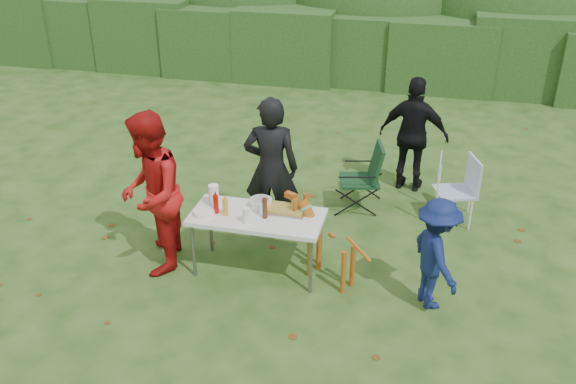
% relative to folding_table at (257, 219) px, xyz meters
% --- Properties ---
extents(ground, '(80.00, 80.00, 0.00)m').
position_rel_folding_table_xyz_m(ground, '(0.18, -0.26, -0.69)').
color(ground, '#1E4211').
extents(hedge_row, '(22.00, 1.40, 1.70)m').
position_rel_folding_table_xyz_m(hedge_row, '(0.18, 7.74, 0.16)').
color(hedge_row, '#23471C').
rests_on(hedge_row, ground).
extents(folding_table, '(1.50, 0.70, 0.74)m').
position_rel_folding_table_xyz_m(folding_table, '(0.00, 0.00, 0.00)').
color(folding_table, silver).
rests_on(folding_table, ground).
extents(person_cook, '(0.73, 0.54, 1.85)m').
position_rel_folding_table_xyz_m(person_cook, '(-0.06, 0.84, 0.24)').
color(person_cook, black).
rests_on(person_cook, ground).
extents(person_red_jacket, '(0.95, 1.09, 1.91)m').
position_rel_folding_table_xyz_m(person_red_jacket, '(-1.18, -0.19, 0.27)').
color(person_red_jacket, '#A81111').
rests_on(person_red_jacket, ground).
extents(person_black_puffy, '(1.04, 0.56, 1.69)m').
position_rel_folding_table_xyz_m(person_black_puffy, '(1.58, 2.59, 0.16)').
color(person_black_puffy, black).
rests_on(person_black_puffy, ground).
extents(child, '(0.79, 0.94, 1.26)m').
position_rel_folding_table_xyz_m(child, '(1.98, -0.17, -0.06)').
color(child, '#0F1C4E').
rests_on(child, ground).
extents(dog, '(1.03, 0.79, 0.92)m').
position_rel_folding_table_xyz_m(dog, '(0.86, -0.01, -0.23)').
color(dog, '#9A4E14').
rests_on(dog, ground).
extents(camping_chair, '(0.72, 0.72, 0.95)m').
position_rel_folding_table_xyz_m(camping_chair, '(0.93, 1.81, -0.21)').
color(camping_chair, '#13371B').
rests_on(camping_chair, ground).
extents(lawn_chair, '(0.67, 0.67, 0.89)m').
position_rel_folding_table_xyz_m(lawn_chair, '(2.20, 1.78, -0.24)').
color(lawn_chair, teal).
rests_on(lawn_chair, ground).
extents(food_tray, '(0.45, 0.30, 0.02)m').
position_rel_folding_table_xyz_m(food_tray, '(0.30, 0.15, 0.06)').
color(food_tray, '#B7B7BA').
rests_on(food_tray, folding_table).
extents(focaccia_bread, '(0.40, 0.26, 0.04)m').
position_rel_folding_table_xyz_m(focaccia_bread, '(0.30, 0.15, 0.09)').
color(focaccia_bread, '#A98B3A').
rests_on(focaccia_bread, food_tray).
extents(mustard_bottle, '(0.06, 0.06, 0.20)m').
position_rel_folding_table_xyz_m(mustard_bottle, '(-0.34, -0.08, 0.15)').
color(mustard_bottle, orange).
rests_on(mustard_bottle, folding_table).
extents(ketchup_bottle, '(0.06, 0.06, 0.22)m').
position_rel_folding_table_xyz_m(ketchup_bottle, '(-0.46, -0.06, 0.16)').
color(ketchup_bottle, '#B10901').
rests_on(ketchup_bottle, folding_table).
extents(beer_bottle, '(0.06, 0.06, 0.24)m').
position_rel_folding_table_xyz_m(beer_bottle, '(0.10, -0.04, 0.17)').
color(beer_bottle, '#47230F').
rests_on(beer_bottle, folding_table).
extents(paper_towel_roll, '(0.12, 0.12, 0.26)m').
position_rel_folding_table_xyz_m(paper_towel_roll, '(-0.54, 0.10, 0.18)').
color(paper_towel_roll, white).
rests_on(paper_towel_roll, folding_table).
extents(cup_stack, '(0.08, 0.08, 0.18)m').
position_rel_folding_table_xyz_m(cup_stack, '(-0.06, -0.19, 0.14)').
color(cup_stack, white).
rests_on(cup_stack, folding_table).
extents(pasta_bowl, '(0.26, 0.26, 0.10)m').
position_rel_folding_table_xyz_m(pasta_bowl, '(-0.01, 0.19, 0.10)').
color(pasta_bowl, silver).
rests_on(pasta_bowl, folding_table).
extents(plate_stack, '(0.24, 0.24, 0.05)m').
position_rel_folding_table_xyz_m(plate_stack, '(-0.58, -0.13, 0.08)').
color(plate_stack, white).
rests_on(plate_stack, folding_table).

